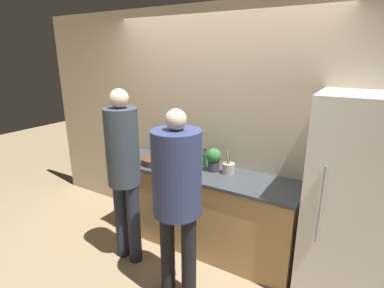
{
  "coord_description": "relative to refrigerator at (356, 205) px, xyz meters",
  "views": [
    {
      "loc": [
        1.46,
        -2.27,
        2.1
      ],
      "look_at": [
        0.0,
        0.14,
        1.25
      ],
      "focal_mm": 28.0,
      "sensor_mm": 36.0,
      "label": 1
    }
  ],
  "objects": [
    {
      "name": "utensil_crock",
      "position": [
        -1.19,
        0.11,
        0.05
      ],
      "size": [
        0.13,
        0.13,
        0.24
      ],
      "color": "#ADA393",
      "rests_on": "counter"
    },
    {
      "name": "ground_plane",
      "position": [
        -1.47,
        -0.31,
        -0.91
      ],
      "size": [
        14.0,
        14.0,
        0.0
      ],
      "primitive_type": "plane",
      "color": "#9E8460"
    },
    {
      "name": "bottle_green",
      "position": [
        -1.51,
        0.18,
        0.07
      ],
      "size": [
        0.05,
        0.05,
        0.2
      ],
      "color": "#236033",
      "rests_on": "counter"
    },
    {
      "name": "wall_back",
      "position": [
        -1.47,
        0.34,
        0.39
      ],
      "size": [
        5.2,
        0.06,
        2.6
      ],
      "color": "#C6B293",
      "rests_on": "ground_plane"
    },
    {
      "name": "refrigerator",
      "position": [
        0.0,
        0.0,
        0.0
      ],
      "size": [
        0.75,
        0.67,
        1.82
      ],
      "color": "white",
      "rests_on": "ground_plane"
    },
    {
      "name": "bottle_clear",
      "position": [
        -1.69,
        0.02,
        0.07
      ],
      "size": [
        0.06,
        0.06,
        0.21
      ],
      "color": "silver",
      "rests_on": "counter"
    },
    {
      "name": "cup_red",
      "position": [
        -1.64,
        0.14,
        0.03
      ],
      "size": [
        0.09,
        0.09,
        0.08
      ],
      "color": "#A33D33",
      "rests_on": "counter"
    },
    {
      "name": "person_left",
      "position": [
        -1.99,
        -0.59,
        0.15
      ],
      "size": [
        0.32,
        0.32,
        1.8
      ],
      "color": "#232838",
      "rests_on": "ground_plane"
    },
    {
      "name": "potted_plant",
      "position": [
        -1.36,
        0.1,
        0.12
      ],
      "size": [
        0.16,
        0.16,
        0.25
      ],
      "color": "#3D3D42",
      "rests_on": "counter"
    },
    {
      "name": "fruit_bowl",
      "position": [
        -2.02,
        -0.05,
        0.03
      ],
      "size": [
        0.33,
        0.33,
        0.11
      ],
      "color": "#4C3323",
      "rests_on": "counter"
    },
    {
      "name": "person_center",
      "position": [
        -1.28,
        -0.71,
        0.14
      ],
      "size": [
        0.41,
        0.41,
        1.7
      ],
      "color": "black",
      "rests_on": "ground_plane"
    },
    {
      "name": "counter",
      "position": [
        -1.47,
        0.04,
        -0.46
      ],
      "size": [
        2.11,
        0.63,
        0.9
      ],
      "color": "tan",
      "rests_on": "ground_plane"
    },
    {
      "name": "bottle_amber",
      "position": [
        -2.36,
        0.03,
        0.08
      ],
      "size": [
        0.07,
        0.07,
        0.24
      ],
      "color": "brown",
      "rests_on": "counter"
    }
  ]
}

